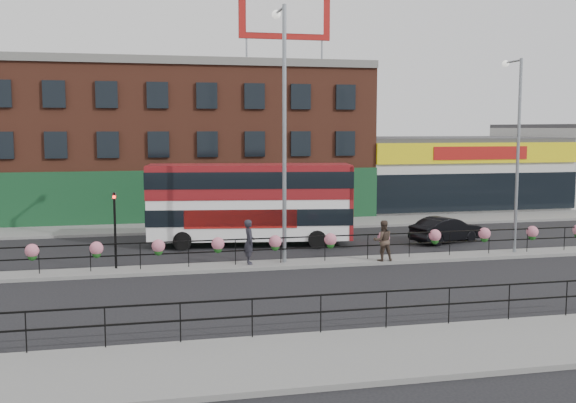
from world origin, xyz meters
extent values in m
plane|color=black|center=(0.00, 0.00, 0.00)|extent=(120.00, 120.00, 0.00)
cube|color=gray|center=(0.00, -12.00, 0.07)|extent=(60.00, 4.00, 0.15)
cube|color=gray|center=(0.00, 12.00, 0.07)|extent=(60.00, 4.00, 0.15)
cube|color=gray|center=(0.00, 0.00, 0.07)|extent=(60.00, 1.60, 0.15)
cube|color=gold|center=(0.00, -9.70, 0.01)|extent=(60.00, 0.10, 0.01)
cube|color=gold|center=(0.00, -9.88, 0.01)|extent=(60.00, 0.10, 0.01)
cube|color=brown|center=(-4.00, 20.00, 5.00)|extent=(25.00, 12.00, 10.00)
cube|color=#3F3F42|center=(-4.00, 20.00, 10.15)|extent=(25.00, 12.00, 0.30)
cube|color=#144223|center=(-4.00, 13.92, 1.70)|extent=(25.00, 0.25, 3.40)
cube|color=silver|center=(16.00, 20.00, 2.50)|extent=(15.00, 12.00, 5.00)
cube|color=#3F3F42|center=(16.00, 20.00, 5.15)|extent=(15.00, 12.00, 0.30)
cube|color=yellow|center=(16.00, 13.92, 4.30)|extent=(15.00, 0.25, 1.40)
cube|color=#9E1511|center=(16.00, 13.80, 4.30)|extent=(7.00, 0.10, 0.90)
cube|color=black|center=(16.00, 13.92, 1.60)|extent=(15.00, 0.25, 2.60)
cube|color=#9E1511|center=(2.50, 15.00, 13.20)|extent=(6.00, 0.25, 3.00)
cube|color=white|center=(2.50, 14.86, 13.20)|extent=(5.10, 0.04, 2.25)
cylinder|color=gray|center=(0.00, 15.00, 11.00)|extent=(0.12, 0.12, 1.40)
cylinder|color=gray|center=(5.00, 15.00, 11.00)|extent=(0.12, 0.12, 1.40)
cube|color=black|center=(0.00, 0.00, 1.25)|extent=(30.00, 0.05, 0.05)
cube|color=black|center=(0.00, 0.00, 0.76)|extent=(30.00, 0.05, 0.05)
cylinder|color=black|center=(-11.00, 0.00, 0.70)|extent=(0.04, 0.04, 1.10)
cylinder|color=black|center=(-9.00, 0.00, 0.70)|extent=(0.04, 0.04, 1.10)
cylinder|color=black|center=(-7.00, 0.00, 0.70)|extent=(0.04, 0.04, 1.10)
cylinder|color=black|center=(-5.00, 0.00, 0.70)|extent=(0.04, 0.04, 1.10)
cylinder|color=black|center=(-3.00, 0.00, 0.70)|extent=(0.04, 0.04, 1.10)
cylinder|color=black|center=(-1.00, 0.00, 0.70)|extent=(0.04, 0.04, 1.10)
cylinder|color=black|center=(1.00, 0.00, 0.70)|extent=(0.04, 0.04, 1.10)
cylinder|color=black|center=(3.00, 0.00, 0.70)|extent=(0.04, 0.04, 1.10)
cylinder|color=black|center=(5.00, 0.00, 0.70)|extent=(0.04, 0.04, 1.10)
cylinder|color=black|center=(7.00, 0.00, 0.70)|extent=(0.04, 0.04, 1.10)
cylinder|color=black|center=(9.00, 0.00, 0.70)|extent=(0.04, 0.04, 1.10)
cylinder|color=black|center=(11.00, 0.00, 0.70)|extent=(0.04, 0.04, 1.10)
cylinder|color=black|center=(13.00, 0.00, 0.70)|extent=(0.04, 0.04, 1.10)
sphere|color=#C5687E|center=(-11.25, 0.00, 1.10)|extent=(0.56, 0.56, 0.56)
sphere|color=#174D16|center=(-11.25, 0.00, 0.87)|extent=(0.36, 0.36, 0.36)
sphere|color=#C5687E|center=(-8.75, 0.00, 1.10)|extent=(0.56, 0.56, 0.56)
sphere|color=#174D16|center=(-8.75, 0.00, 0.87)|extent=(0.36, 0.36, 0.36)
sphere|color=#C5687E|center=(-6.25, 0.00, 1.10)|extent=(0.56, 0.56, 0.56)
sphere|color=#174D16|center=(-6.25, 0.00, 0.87)|extent=(0.36, 0.36, 0.36)
sphere|color=#C5687E|center=(-3.75, 0.00, 1.10)|extent=(0.56, 0.56, 0.56)
sphere|color=#174D16|center=(-3.75, 0.00, 0.87)|extent=(0.36, 0.36, 0.36)
sphere|color=#C5687E|center=(-1.25, 0.00, 1.10)|extent=(0.56, 0.56, 0.56)
sphere|color=#174D16|center=(-1.25, 0.00, 0.87)|extent=(0.36, 0.36, 0.36)
sphere|color=#C5687E|center=(1.25, 0.00, 1.10)|extent=(0.56, 0.56, 0.56)
sphere|color=#174D16|center=(1.25, 0.00, 0.87)|extent=(0.36, 0.36, 0.36)
sphere|color=#C5687E|center=(3.75, 0.00, 1.10)|extent=(0.56, 0.56, 0.56)
sphere|color=#174D16|center=(3.75, 0.00, 0.87)|extent=(0.36, 0.36, 0.36)
sphere|color=#C5687E|center=(6.25, 0.00, 1.10)|extent=(0.56, 0.56, 0.56)
sphere|color=#174D16|center=(6.25, 0.00, 0.87)|extent=(0.36, 0.36, 0.36)
sphere|color=#C5687E|center=(8.75, 0.00, 1.10)|extent=(0.56, 0.56, 0.56)
sphere|color=#174D16|center=(8.75, 0.00, 0.87)|extent=(0.36, 0.36, 0.36)
sphere|color=#C5687E|center=(11.25, 0.00, 1.10)|extent=(0.56, 0.56, 0.56)
sphere|color=#174D16|center=(11.25, 0.00, 0.87)|extent=(0.36, 0.36, 0.36)
cube|color=black|center=(-2.00, -10.10, 1.25)|extent=(20.00, 0.05, 0.05)
cube|color=black|center=(-2.00, -10.10, 0.76)|extent=(20.00, 0.05, 0.05)
cylinder|color=black|center=(-10.00, -10.10, 0.70)|extent=(0.04, 0.04, 1.10)
cylinder|color=black|center=(-8.00, -10.10, 0.70)|extent=(0.04, 0.04, 1.10)
cylinder|color=black|center=(-6.00, -10.10, 0.70)|extent=(0.04, 0.04, 1.10)
cylinder|color=black|center=(-4.00, -10.10, 0.70)|extent=(0.04, 0.04, 1.10)
cylinder|color=black|center=(-2.00, -10.10, 0.70)|extent=(0.04, 0.04, 1.10)
cylinder|color=black|center=(0.00, -10.10, 0.70)|extent=(0.04, 0.04, 1.10)
cylinder|color=black|center=(2.00, -10.10, 0.70)|extent=(0.04, 0.04, 1.10)
cylinder|color=black|center=(4.00, -10.10, 0.70)|extent=(0.04, 0.04, 1.10)
cylinder|color=black|center=(6.00, -10.10, 0.70)|extent=(0.04, 0.04, 1.10)
cube|color=white|center=(-1.45, 5.43, 2.23)|extent=(10.46, 3.89, 3.72)
cube|color=maroon|center=(-1.45, 5.43, 3.30)|extent=(10.53, 3.95, 1.67)
cube|color=black|center=(-1.45, 5.43, 1.58)|extent=(10.55, 3.98, 0.84)
cube|color=black|center=(-1.45, 5.43, 3.44)|extent=(10.58, 4.00, 0.84)
cube|color=maroon|center=(-1.45, 5.43, 4.12)|extent=(10.46, 3.89, 0.11)
cube|color=maroon|center=(3.55, 4.64, 2.23)|extent=(0.57, 2.39, 3.72)
cube|color=#9E1511|center=(-2.10, 4.33, 1.53)|extent=(5.52, 0.91, 0.93)
cylinder|color=black|center=(-4.94, 4.80, 0.46)|extent=(0.96, 0.42, 0.93)
cylinder|color=black|center=(-4.58, 7.10, 0.46)|extent=(0.96, 0.42, 0.93)
cylinder|color=black|center=(1.67, 3.76, 0.46)|extent=(0.96, 0.42, 0.93)
cylinder|color=black|center=(2.03, 6.06, 0.46)|extent=(0.96, 0.42, 0.93)
imported|color=black|center=(8.82, 4.09, 0.67)|extent=(3.93, 4.96, 1.35)
imported|color=#22222A|center=(-2.38, 0.08, 1.12)|extent=(0.72, 0.49, 1.93)
imported|color=#45352B|center=(3.51, -0.55, 1.05)|extent=(0.96, 0.79, 1.81)
cylinder|color=gray|center=(-0.82, 0.10, 5.68)|extent=(0.18, 0.18, 11.06)
cylinder|color=gray|center=(-0.82, 0.93, 11.10)|extent=(0.11, 1.66, 0.11)
sphere|color=silver|center=(-0.82, 1.76, 11.04)|extent=(0.40, 0.40, 0.40)
cylinder|color=gray|center=(10.35, 0.03, 4.68)|extent=(0.15, 0.15, 9.07)
cylinder|color=gray|center=(10.35, 0.71, 9.13)|extent=(0.09, 1.36, 0.09)
sphere|color=silver|center=(10.35, 1.39, 9.08)|extent=(0.33, 0.33, 0.33)
cylinder|color=black|center=(-8.00, 0.40, 1.75)|extent=(0.10, 0.10, 3.20)
imported|color=black|center=(-8.00, 0.40, 3.35)|extent=(0.15, 0.18, 0.90)
sphere|color=#FF190C|center=(-8.00, 0.28, 3.17)|extent=(0.14, 0.14, 0.14)
camera|label=1|loc=(-7.09, -28.30, 6.02)|focal=42.00mm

